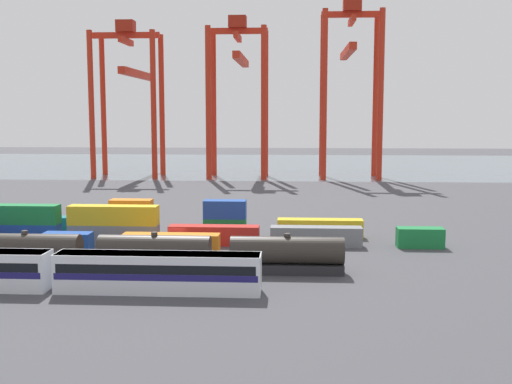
{
  "coord_description": "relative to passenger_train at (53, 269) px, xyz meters",
  "views": [
    {
      "loc": [
        15.57,
        -81.99,
        17.37
      ],
      "look_at": [
        9.47,
        19.41,
        4.93
      ],
      "focal_mm": 44.42,
      "sensor_mm": 36.0,
      "label": 1
    }
  ],
  "objects": [
    {
      "name": "gantry_crane_east",
      "position": [
        39.06,
        117.8,
        26.98
      ],
      "size": [
        16.4,
        35.21,
        48.05
      ],
      "color": "red",
      "rests_on": "ground_plane"
    },
    {
      "name": "shipping_container_8",
      "position": [
        -14.14,
        23.07,
        1.76
      ],
      "size": [
        12.1,
        2.44,
        2.6
      ],
      "primitive_type": "cube",
      "color": "#197538",
      "rests_on": "shipping_container_7"
    },
    {
      "name": "shipping_container_16",
      "position": [
        -13.24,
        29.25,
        -0.84
      ],
      "size": [
        12.1,
        2.44,
        2.6
      ],
      "primitive_type": "cube",
      "color": "#146066",
      "rests_on": "ground_plane"
    },
    {
      "name": "shipping_container_5",
      "position": [
        8.54,
        16.9,
        -0.84
      ],
      "size": [
        12.1,
        2.44,
        2.6
      ],
      "primitive_type": "cube",
      "color": "orange",
      "rests_on": "ground_plane"
    },
    {
      "name": "harbour_water",
      "position": [
        8.21,
        160.02,
        -2.14
      ],
      "size": [
        400.0,
        110.0,
        0.01
      ],
      "primitive_type": "cube",
      "color": "slate",
      "rests_on": "ground_plane"
    },
    {
      "name": "shipping_container_9",
      "position": [
        -0.5,
        23.07,
        -0.84
      ],
      "size": [
        12.1,
        2.44,
        2.6
      ],
      "primitive_type": "cube",
      "color": "slate",
      "rests_on": "ground_plane"
    },
    {
      "name": "passenger_train",
      "position": [
        0.0,
        0.0,
        0.0
      ],
      "size": [
        41.33,
        3.14,
        3.9
      ],
      "color": "silver",
      "rests_on": "ground_plane"
    },
    {
      "name": "shipping_container_17",
      "position": [
        0.35,
        29.25,
        -0.84
      ],
      "size": [
        6.04,
        2.44,
        2.6
      ],
      "primitive_type": "cube",
      "color": "slate",
      "rests_on": "ground_plane"
    },
    {
      "name": "shipping_container_7",
      "position": [
        -14.14,
        23.07,
        -0.84
      ],
      "size": [
        12.1,
        2.44,
        2.6
      ],
      "primitive_type": "cube",
      "color": "#1C4299",
      "rests_on": "ground_plane"
    },
    {
      "name": "shipping_container_10",
      "position": [
        -0.5,
        23.07,
        1.76
      ],
      "size": [
        12.1,
        2.44,
        2.6
      ],
      "primitive_type": "cube",
      "color": "gold",
      "rests_on": "shipping_container_9"
    },
    {
      "name": "shipping_container_21",
      "position": [
        27.54,
        29.25,
        -0.84
      ],
      "size": [
        12.1,
        2.44,
        2.6
      ],
      "primitive_type": "cube",
      "color": "gold",
      "rests_on": "ground_plane"
    },
    {
      "name": "shipping_container_18",
      "position": [
        0.35,
        29.25,
        1.76
      ],
      "size": [
        6.04,
        2.44,
        2.6
      ],
      "primitive_type": "cube",
      "color": "orange",
      "rests_on": "shipping_container_17"
    },
    {
      "name": "ground_plane",
      "position": [
        8.21,
        62.08,
        -2.14
      ],
      "size": [
        420.0,
        420.0,
        0.0
      ],
      "primitive_type": "plane",
      "color": "#424247"
    },
    {
      "name": "gantry_crane_central",
      "position": [
        8.22,
        117.87,
        24.92
      ],
      "size": [
        16.43,
        35.0,
        43.95
      ],
      "color": "red",
      "rests_on": "ground_plane"
    },
    {
      "name": "freight_tank_row",
      "position": [
        0.99,
        8.34,
        -0.04
      ],
      "size": [
        56.66,
        2.97,
        4.43
      ],
      "color": "#232326",
      "rests_on": "ground_plane"
    },
    {
      "name": "gantry_crane_west",
      "position": [
        -22.61,
        118.48,
        23.86
      ],
      "size": [
        18.65,
        38.32,
        43.04
      ],
      "color": "red",
      "rests_on": "ground_plane"
    },
    {
      "name": "shipping_container_12",
      "position": [
        26.78,
        23.07,
        -0.84
      ],
      "size": [
        12.1,
        2.44,
        2.6
      ],
      "primitive_type": "cube",
      "color": "slate",
      "rests_on": "ground_plane"
    },
    {
      "name": "shipping_container_20",
      "position": [
        13.95,
        29.25,
        1.76
      ],
      "size": [
        6.04,
        2.44,
        2.6
      ],
      "primitive_type": "cube",
      "color": "#1C4299",
      "rests_on": "shipping_container_19"
    },
    {
      "name": "shipping_container_13",
      "position": [
        40.43,
        23.07,
        -0.84
      ],
      "size": [
        6.04,
        2.44,
        2.6
      ],
      "primitive_type": "cube",
      "color": "#197538",
      "rests_on": "ground_plane"
    },
    {
      "name": "shipping_container_11",
      "position": [
        13.14,
        23.07,
        -0.84
      ],
      "size": [
        12.1,
        2.44,
        2.6
      ],
      "primitive_type": "cube",
      "color": "#AD211C",
      "rests_on": "ground_plane"
    },
    {
      "name": "shipping_container_4",
      "position": [
        -4.66,
        16.9,
        -0.84
      ],
      "size": [
        6.04,
        2.44,
        2.6
      ],
      "primitive_type": "cube",
      "color": "#1C4299",
      "rests_on": "ground_plane"
    },
    {
      "name": "shipping_container_19",
      "position": [
        13.95,
        29.25,
        -0.84
      ],
      "size": [
        6.04,
        2.44,
        2.6
      ],
      "primitive_type": "cube",
      "color": "#197538",
      "rests_on": "ground_plane"
    }
  ]
}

